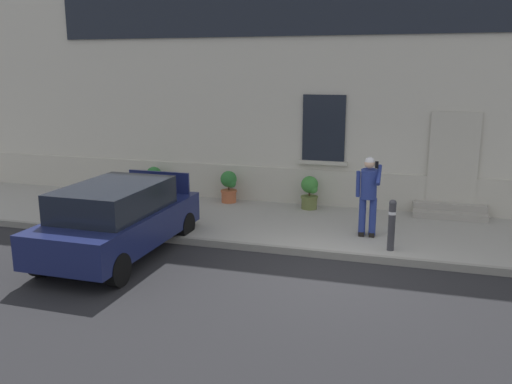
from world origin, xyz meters
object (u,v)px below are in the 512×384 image
Objects in this scene: bollard_near_person at (392,223)px; planter_olive at (310,192)px; planter_charcoal at (154,181)px; hatchback_car_navy at (118,218)px; person_on_phone at (368,192)px; planter_terracotta at (229,186)px.

bollard_near_person reaches higher than planter_olive.
planter_olive is at bearing -0.77° from planter_charcoal.
person_on_phone is (4.68, 2.26, 0.36)m from hatchback_car_navy.
person_on_phone is at bearing -18.55° from planter_charcoal.
person_on_phone is 6.46m from planter_charcoal.
planter_charcoal is at bearing 158.01° from person_on_phone.
planter_charcoal is 2.23m from planter_terracotta.
planter_terracotta is 2.23m from planter_olive.
bollard_near_person is 1.22× the size of planter_olive.
bollard_near_person is (5.23, 1.49, -0.08)m from hatchback_car_navy.
hatchback_car_navy reaches higher than planter_charcoal.
bollard_near_person reaches higher than planter_charcoal.
planter_olive is (2.23, -0.06, 0.00)m from planter_terracotta.
person_on_phone reaches higher than bollard_near_person.
person_on_phone is at bearing -50.35° from planter_olive.
hatchback_car_navy reaches higher than bollard_near_person.
planter_olive is at bearing 126.22° from person_on_phone.
person_on_phone is 4.42m from planter_terracotta.
hatchback_car_navy is 4.75× the size of planter_terracotta.
planter_charcoal is 1.00× the size of planter_olive.
planter_olive is at bearing 128.52° from bollard_near_person.
bollard_near_person is 3.53m from planter_olive.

